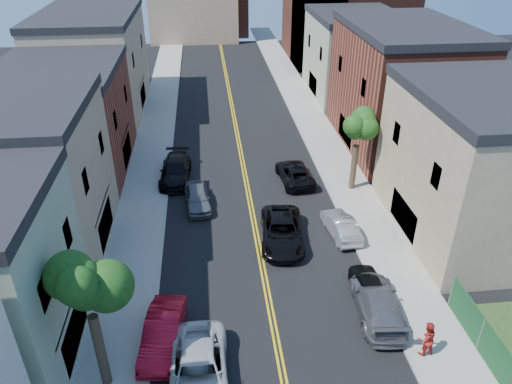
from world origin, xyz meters
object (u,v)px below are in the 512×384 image
object	(u,v)px
pedestrian_right	(426,339)
dark_car_right_far	(295,173)
red_sedan	(163,333)
silver_car_right	(341,226)
white_pickup	(199,372)
black_car_left	(175,170)
grey_car_left	(197,198)
grey_car_right	(378,303)
black_suv_lane	(282,231)
black_car_right	(369,286)

from	to	relation	value
pedestrian_right	dark_car_right_far	bearing A→B (deg)	-86.46
red_sedan	silver_car_right	size ratio (longest dim) A/B	1.14
white_pickup	dark_car_right_far	size ratio (longest dim) A/B	1.16
black_car_left	silver_car_right	world-z (taller)	black_car_left
grey_car_left	grey_car_right	distance (m)	15.09
white_pickup	black_car_left	size ratio (longest dim) A/B	1.05
grey_car_left	dark_car_right_far	bearing A→B (deg)	16.22
red_sedan	white_pickup	world-z (taller)	white_pickup
white_pickup	black_suv_lane	bearing A→B (deg)	62.56
white_pickup	silver_car_right	world-z (taller)	white_pickup
grey_car_right	silver_car_right	world-z (taller)	grey_car_right
black_car_left	black_suv_lane	xyz separation A→B (m)	(7.05, -9.21, -0.01)
white_pickup	dark_car_right_far	distance (m)	19.81
red_sedan	black_suv_lane	size ratio (longest dim) A/B	0.83
red_sedan	grey_car_right	bearing A→B (deg)	11.97
black_car_left	black_car_right	size ratio (longest dim) A/B	1.41
black_car_left	grey_car_right	world-z (taller)	black_car_left
silver_car_right	grey_car_left	bearing A→B (deg)	-32.70
grey_car_right	silver_car_right	size ratio (longest dim) A/B	1.30
black_car_right	silver_car_right	size ratio (longest dim) A/B	0.95
grey_car_left	black_suv_lane	bearing A→B (deg)	-47.99
black_suv_lane	grey_car_left	bearing A→B (deg)	143.70
dark_car_right_far	pedestrian_right	world-z (taller)	pedestrian_right
black_car_left	grey_car_left	bearing A→B (deg)	-65.20
white_pickup	black_car_left	distance (m)	19.65
black_suv_lane	pedestrian_right	xyz separation A→B (m)	(5.29, -9.85, 0.31)
white_pickup	dark_car_right_far	bearing A→B (deg)	67.29
grey_car_right	dark_car_right_far	xyz separation A→B (m)	(-1.70, 14.89, -0.09)
red_sedan	black_car_right	bearing A→B (deg)	19.31
black_suv_lane	red_sedan	bearing A→B (deg)	-125.65
white_pickup	black_car_right	size ratio (longest dim) A/B	1.47
pedestrian_right	grey_car_right	bearing A→B (deg)	-71.29
black_car_right	silver_car_right	distance (m)	5.88
black_car_left	black_car_right	world-z (taller)	black_car_left
black_car_left	dark_car_right_far	size ratio (longest dim) A/B	1.11
red_sedan	grey_car_right	size ratio (longest dim) A/B	0.88
white_pickup	pedestrian_right	bearing A→B (deg)	2.64
grey_car_right	dark_car_right_far	world-z (taller)	grey_car_right
black_suv_lane	silver_car_right	bearing A→B (deg)	11.46
black_car_left	pedestrian_right	bearing A→B (deg)	-53.89
silver_car_right	white_pickup	bearing A→B (deg)	42.48
silver_car_right	black_car_left	bearing A→B (deg)	-45.40
silver_car_right	pedestrian_right	bearing A→B (deg)	90.87
pedestrian_right	black_car_right	bearing A→B (deg)	-78.99
grey_car_left	pedestrian_right	xyz separation A→B (m)	(10.63, -14.76, 0.37)
black_car_left	pedestrian_right	xyz separation A→B (m)	(12.33, -19.05, 0.29)
grey_car_left	silver_car_right	bearing A→B (deg)	-31.51
grey_car_right	pedestrian_right	distance (m)	3.19
dark_car_right_far	black_suv_lane	xyz separation A→B (m)	(-2.25, -7.93, 0.10)
grey_car_left	dark_car_right_far	world-z (taller)	grey_car_left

